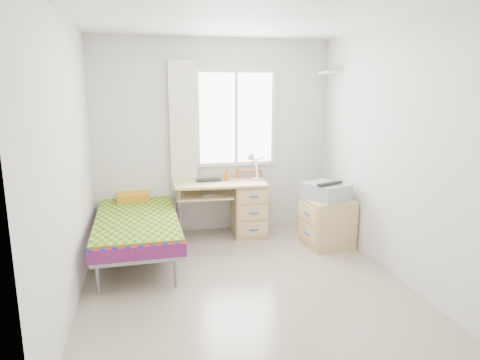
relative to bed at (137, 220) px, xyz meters
name	(u,v)px	position (x,y,z in m)	size (l,w,h in m)	color
floor	(243,282)	(1.06, -1.01, -0.42)	(3.50, 3.50, 0.00)	#BCAD93
ceiling	(243,15)	(1.06, -1.01, 2.18)	(3.50, 3.50, 0.00)	white
wall_back	(214,137)	(1.06, 0.74, 0.88)	(3.20, 3.20, 0.00)	silver
wall_left	(67,163)	(-0.54, -1.01, 0.88)	(3.50, 3.50, 0.00)	silver
wall_right	(392,152)	(2.66, -1.01, 0.88)	(3.50, 3.50, 0.00)	silver
window	(236,118)	(1.36, 0.71, 1.13)	(1.10, 0.04, 1.30)	white
curtain	(183,127)	(0.64, 0.67, 1.03)	(0.35, 0.05, 1.70)	#F7F4CC
floating_shelf	(330,72)	(2.55, 0.39, 1.73)	(0.20, 0.32, 0.03)	white
bed	(137,220)	(0.00, 0.00, 0.00)	(0.96, 2.01, 0.86)	gray
desk	(243,206)	(1.39, 0.40, -0.01)	(1.22, 0.60, 0.74)	#E0B475
chair	(251,197)	(1.52, 0.50, 0.07)	(0.40, 0.40, 0.87)	#A4501F
cabinet	(328,223)	(2.33, -0.23, -0.12)	(0.61, 0.55, 0.60)	tan
printer	(326,191)	(2.29, -0.21, 0.29)	(0.58, 0.62, 0.21)	#989CA0
laptop	(210,181)	(0.94, 0.44, 0.34)	(0.35, 0.23, 0.03)	black
pen_cup	(226,176)	(1.18, 0.52, 0.37)	(0.07, 0.07, 0.09)	orange
task_lamp	(255,164)	(1.52, 0.31, 0.56)	(0.22, 0.31, 0.39)	white
book	(202,194)	(0.83, 0.43, 0.17)	(0.17, 0.24, 0.02)	gray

